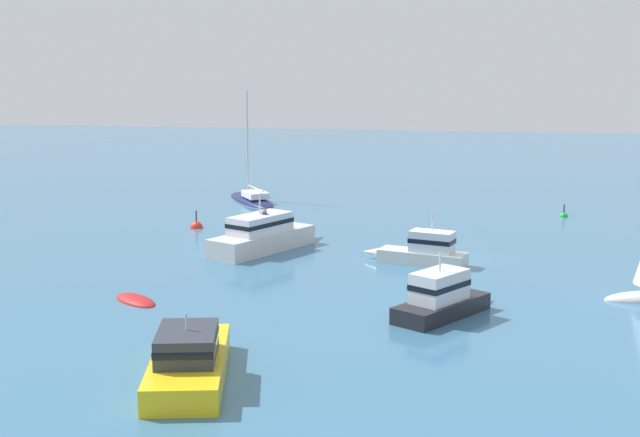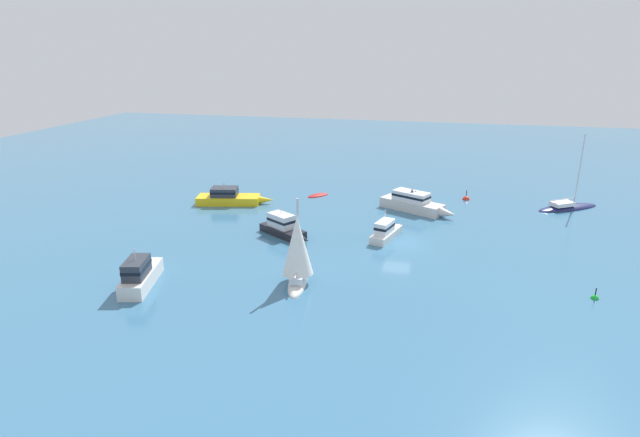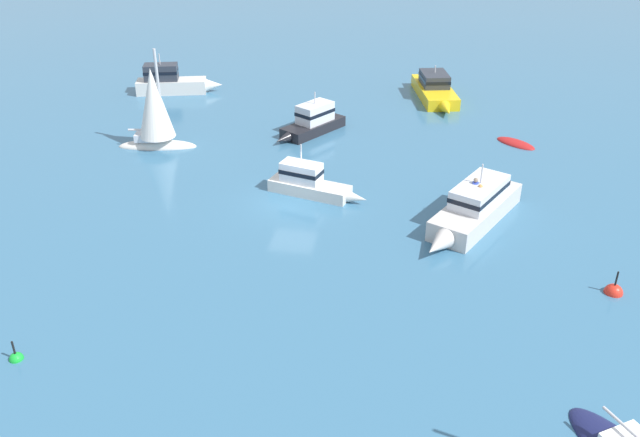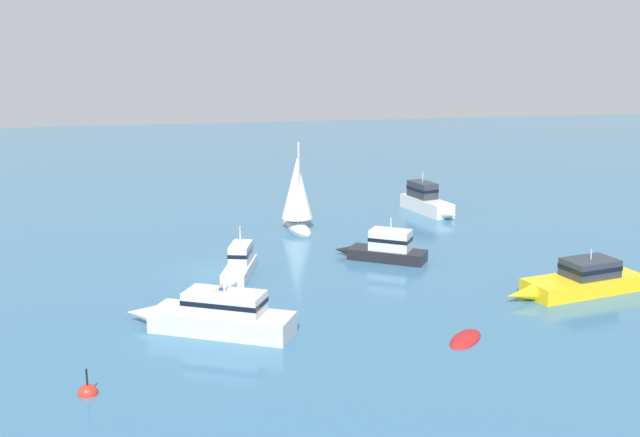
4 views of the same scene
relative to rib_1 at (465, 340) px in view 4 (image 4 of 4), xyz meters
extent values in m
plane|color=teal|center=(10.57, -13.01, 0.00)|extent=(160.00, 160.00, 0.00)
ellipsoid|color=#B21E1E|center=(0.00, 0.00, 0.00)|extent=(2.74, 2.94, 0.50)
ellipsoid|color=silver|center=(4.09, -23.25, 0.00)|extent=(2.10, 5.24, 0.89)
cube|color=silver|center=(4.18, -23.85, 0.68)|extent=(1.16, 1.65, 0.48)
cylinder|color=silver|center=(4.01, -22.75, 3.43)|extent=(0.18, 0.18, 5.97)
cylinder|color=silver|center=(4.19, -23.88, 1.17)|extent=(0.49, 2.29, 0.14)
cone|color=white|center=(4.07, -23.14, 2.99)|extent=(2.61, 2.61, 4.48)
cube|color=silver|center=(-7.02, -26.25, 0.53)|extent=(2.99, 5.70, 1.07)
cone|color=silver|center=(-7.83, -23.00, 0.53)|extent=(1.36, 1.58, 1.07)
cube|color=#2D333D|center=(-6.84, -26.95, 1.70)|extent=(1.96, 2.85, 1.26)
cube|color=black|center=(-6.84, -26.95, 1.76)|extent=(2.01, 2.90, 0.24)
cylinder|color=silver|center=(-6.84, -26.95, 2.75)|extent=(0.08, 0.08, 0.84)
cube|color=black|center=(-0.09, -13.60, 0.35)|extent=(5.02, 4.12, 0.71)
cone|color=black|center=(2.41, -15.22, 0.35)|extent=(1.40, 1.25, 0.71)
cube|color=silver|center=(-0.25, -13.50, 1.35)|extent=(2.88, 2.55, 1.29)
cube|color=black|center=(-0.25, -13.50, 1.42)|extent=(2.93, 2.61, 0.24)
cylinder|color=silver|center=(-0.25, -13.50, 2.40)|extent=(0.08, 0.08, 0.81)
cube|color=silver|center=(9.44, -12.24, 0.34)|extent=(2.63, 4.84, 0.68)
cone|color=silver|center=(10.23, -9.50, 0.34)|extent=(0.98, 1.30, 0.68)
cube|color=silver|center=(9.29, -12.73, 1.24)|extent=(1.70, 2.47, 1.12)
cube|color=black|center=(9.29, -12.73, 1.30)|extent=(1.75, 2.52, 0.24)
cylinder|color=silver|center=(9.29, -12.73, 2.35)|extent=(0.08, 0.08, 1.11)
cube|color=silver|center=(11.16, -3.19, 0.53)|extent=(7.13, 5.10, 1.06)
cone|color=silver|center=(14.95, -5.16, 0.53)|extent=(2.02, 1.74, 1.06)
cube|color=silver|center=(11.02, -3.12, 1.57)|extent=(4.17, 3.28, 1.02)
cube|color=black|center=(11.02, -3.12, 1.62)|extent=(4.22, 3.34, 0.24)
cylinder|color=silver|center=(11.02, -3.12, 2.60)|extent=(0.08, 0.08, 1.05)
cylinder|color=blue|center=(11.46, -3.15, 1.52)|extent=(0.32, 0.32, 0.90)
sphere|color=#D4944D|center=(11.46, -3.15, 2.09)|extent=(0.24, 0.24, 0.24)
cylinder|color=blue|center=(11.12, -3.38, 1.61)|extent=(0.32, 0.32, 1.09)
sphere|color=gray|center=(11.12, -3.38, 2.27)|extent=(0.24, 0.24, 0.24)
cube|color=yellow|center=(-9.03, -5.37, 0.44)|extent=(7.23, 3.84, 0.88)
cone|color=yellow|center=(-4.88, -4.47, 0.44)|extent=(1.87, 1.23, 0.88)
cube|color=#2D333D|center=(-9.42, -5.46, 1.37)|extent=(3.18, 2.51, 0.97)
cube|color=black|center=(-9.42, -5.46, 1.42)|extent=(3.23, 2.55, 0.24)
cylinder|color=silver|center=(-9.42, -5.46, 2.15)|extent=(0.08, 0.08, 0.59)
sphere|color=red|center=(16.98, 2.43, 0.00)|extent=(0.81, 0.81, 0.81)
cylinder|color=black|center=(16.98, 2.43, 0.75)|extent=(0.08, 0.08, 0.68)
camera|label=1|loc=(-37.59, -14.78, 11.07)|focal=51.30mm
camera|label=2|loc=(13.75, -56.62, 16.71)|focal=28.79mm
camera|label=3|loc=(42.54, -6.53, 16.64)|focal=37.36mm
camera|label=4|loc=(13.61, 33.01, 14.19)|focal=44.56mm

